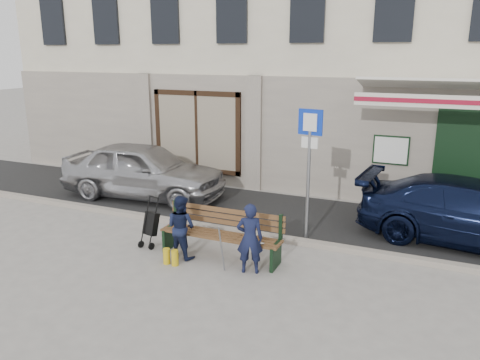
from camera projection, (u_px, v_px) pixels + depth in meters
The scene contains 11 objects.
ground at pixel (226, 266), 8.66m from camera, with size 80.00×80.00×0.00m, color #9E9991.
asphalt_lane at pixel (280, 214), 11.40m from camera, with size 60.00×3.20×0.01m, color #282828.
curb at pixel (256, 235), 9.97m from camera, with size 60.00×0.18×0.12m, color #9E9384.
building at pixel (337, 15), 14.83m from camera, with size 20.00×8.27×10.00m.
car_silver at pixel (143, 170), 12.57m from camera, with size 1.79×4.44×1.51m, color #ADAEB2.
car_navy at pixel (473, 213), 9.50m from camera, with size 1.85×4.56×1.32m, color black.
parking_sign at pixel (309, 154), 9.32m from camera, with size 0.51×0.12×2.75m.
bench at pixel (219, 234), 8.93m from camera, with size 2.40×1.17×0.98m.
man at pixel (250, 238), 8.24m from camera, with size 0.47×0.31×1.29m, color #141A39.
woman at pixel (181, 227), 8.89m from camera, with size 0.60×0.47×1.23m, color #141B38.
stroller at pixel (151, 225), 9.47m from camera, with size 0.35×0.45×1.01m.
Camera 1 is at (3.37, -7.19, 3.82)m, focal length 35.00 mm.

